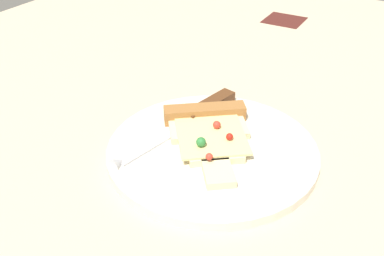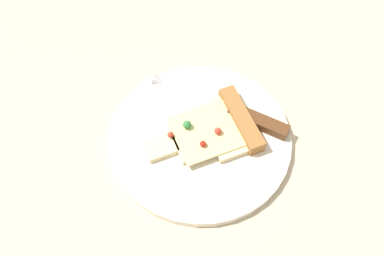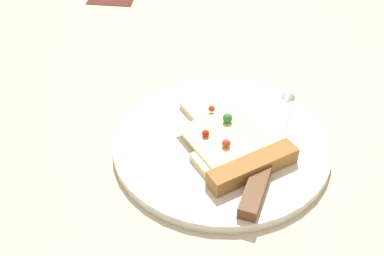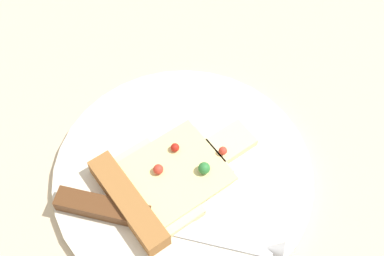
% 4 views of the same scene
% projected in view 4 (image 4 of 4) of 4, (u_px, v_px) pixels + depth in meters
% --- Properties ---
extents(ground_plane, '(1.56, 1.56, 0.03)m').
position_uv_depth(ground_plane, '(130.00, 155.00, 0.61)').
color(ground_plane, '#C6B293').
rests_on(ground_plane, ground).
extents(plate, '(0.29, 0.29, 0.01)m').
position_uv_depth(plate, '(183.00, 175.00, 0.57)').
color(plate, silver).
rests_on(plate, ground_plane).
extents(pizza_slice, '(0.19, 0.17, 0.03)m').
position_uv_depth(pizza_slice, '(163.00, 181.00, 0.55)').
color(pizza_slice, beige).
rests_on(pizza_slice, plate).
extents(knife, '(0.24, 0.07, 0.02)m').
position_uv_depth(knife, '(145.00, 218.00, 0.53)').
color(knife, silver).
rests_on(knife, plate).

